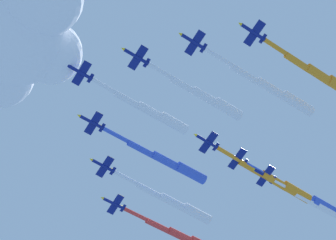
{
  "coord_description": "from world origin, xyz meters",
  "views": [
    {
      "loc": [
        -85.5,
        63.46,
        -5.45
      ],
      "look_at": [
        0.0,
        0.0,
        168.55
      ],
      "focal_mm": 65.52,
      "sensor_mm": 36.0,
      "label": 1
    }
  ],
  "objects_px": {
    "jet_starboard_mid": "(174,202)",
    "jet_starboard_outer": "(181,236)",
    "jet_lead": "(150,111)",
    "jet_port_mid": "(272,89)",
    "jet_port_inner": "(205,96)",
    "jet_tail_end": "(329,210)",
    "jet_trail_starboard": "(303,195)",
    "jet_port_outer": "(319,74)",
    "jet_starboard_inner": "(166,161)",
    "jet_trail_port": "(274,180)"
  },
  "relations": [
    {
      "from": "jet_starboard_mid",
      "to": "jet_starboard_outer",
      "type": "bearing_deg",
      "value": -45.98
    },
    {
      "from": "jet_lead",
      "to": "jet_starboard_outer",
      "type": "bearing_deg",
      "value": -47.5
    },
    {
      "from": "jet_starboard_mid",
      "to": "jet_port_mid",
      "type": "bearing_deg",
      "value": 178.57
    },
    {
      "from": "jet_port_inner",
      "to": "jet_tail_end",
      "type": "relative_size",
      "value": 0.89
    },
    {
      "from": "jet_port_mid",
      "to": "jet_trail_starboard",
      "type": "distance_m",
      "value": 45.59
    },
    {
      "from": "jet_tail_end",
      "to": "jet_starboard_outer",
      "type": "bearing_deg",
      "value": 39.64
    },
    {
      "from": "jet_tail_end",
      "to": "jet_starboard_mid",
      "type": "bearing_deg",
      "value": 57.88
    },
    {
      "from": "jet_port_mid",
      "to": "jet_port_outer",
      "type": "xyz_separation_m",
      "value": [
        -13.79,
        -6.89,
        -3.06
      ]
    },
    {
      "from": "jet_starboard_inner",
      "to": "jet_port_mid",
      "type": "distance_m",
      "value": 43.54
    },
    {
      "from": "jet_port_inner",
      "to": "jet_trail_starboard",
      "type": "xyz_separation_m",
      "value": [
        10.91,
        -53.8,
        -0.07
      ]
    },
    {
      "from": "jet_lead",
      "to": "jet_trail_starboard",
      "type": "xyz_separation_m",
      "value": [
        -3.43,
        -65.48,
        1.62
      ]
    },
    {
      "from": "jet_port_outer",
      "to": "jet_tail_end",
      "type": "distance_m",
      "value": 57.8
    },
    {
      "from": "jet_port_mid",
      "to": "jet_tail_end",
      "type": "distance_m",
      "value": 55.72
    },
    {
      "from": "jet_port_inner",
      "to": "jet_tail_end",
      "type": "xyz_separation_m",
      "value": [
        10.1,
        -65.99,
        -0.76
      ]
    },
    {
      "from": "jet_lead",
      "to": "jet_trail_starboard",
      "type": "bearing_deg",
      "value": -93.0
    },
    {
      "from": "jet_port_outer",
      "to": "jet_starboard_outer",
      "type": "bearing_deg",
      "value": -5.18
    },
    {
      "from": "jet_trail_port",
      "to": "jet_port_mid",
      "type": "bearing_deg",
      "value": 137.22
    },
    {
      "from": "jet_tail_end",
      "to": "jet_port_mid",
      "type": "bearing_deg",
      "value": 116.58
    },
    {
      "from": "jet_starboard_outer",
      "to": "jet_trail_port",
      "type": "relative_size",
      "value": 0.99
    },
    {
      "from": "jet_starboard_inner",
      "to": "jet_tail_end",
      "type": "bearing_deg",
      "value": -105.28
    },
    {
      "from": "jet_starboard_outer",
      "to": "jet_port_inner",
      "type": "bearing_deg",
      "value": 150.09
    },
    {
      "from": "jet_port_mid",
      "to": "jet_port_outer",
      "type": "distance_m",
      "value": 15.71
    },
    {
      "from": "jet_lead",
      "to": "jet_trail_port",
      "type": "distance_m",
      "value": 52.79
    },
    {
      "from": "jet_port_outer",
      "to": "jet_trail_starboard",
      "type": "relative_size",
      "value": 0.88
    },
    {
      "from": "jet_port_inner",
      "to": "jet_starboard_inner",
      "type": "distance_m",
      "value": 27.38
    },
    {
      "from": "jet_port_outer",
      "to": "jet_trail_starboard",
      "type": "bearing_deg",
      "value": -37.86
    },
    {
      "from": "jet_port_outer",
      "to": "jet_tail_end",
      "type": "xyz_separation_m",
      "value": [
        38.71,
        -42.91,
        1.27
      ]
    },
    {
      "from": "jet_port_inner",
      "to": "jet_trail_port",
      "type": "bearing_deg",
      "value": -73.65
    },
    {
      "from": "jet_port_outer",
      "to": "jet_trail_port",
      "type": "distance_m",
      "value": 44.47
    },
    {
      "from": "jet_lead",
      "to": "jet_port_outer",
      "type": "relative_size",
      "value": 1.0
    },
    {
      "from": "jet_starboard_outer",
      "to": "jet_trail_starboard",
      "type": "distance_m",
      "value": 48.1
    },
    {
      "from": "jet_starboard_inner",
      "to": "jet_port_outer",
      "type": "height_order",
      "value": "jet_port_outer"
    },
    {
      "from": "jet_lead",
      "to": "jet_tail_end",
      "type": "xyz_separation_m",
      "value": [
        -4.24,
        -77.67,
        0.93
      ]
    },
    {
      "from": "jet_port_mid",
      "to": "jet_trail_port",
      "type": "relative_size",
      "value": 1.04
    },
    {
      "from": "jet_port_inner",
      "to": "jet_starboard_outer",
      "type": "xyz_separation_m",
      "value": [
        52.97,
        -30.47,
        0.32
      ]
    },
    {
      "from": "jet_port_mid",
      "to": "jet_starboard_mid",
      "type": "height_order",
      "value": "jet_port_mid"
    },
    {
      "from": "jet_starboard_outer",
      "to": "jet_tail_end",
      "type": "relative_size",
      "value": 0.98
    },
    {
      "from": "jet_trail_port",
      "to": "jet_port_inner",
      "type": "bearing_deg",
      "value": 106.35
    },
    {
      "from": "jet_starboard_inner",
      "to": "jet_starboard_outer",
      "type": "distance_m",
      "value": 36.98
    },
    {
      "from": "jet_starboard_mid",
      "to": "jet_tail_end",
      "type": "height_order",
      "value": "jet_tail_end"
    },
    {
      "from": "jet_lead",
      "to": "jet_starboard_inner",
      "type": "relative_size",
      "value": 0.91
    },
    {
      "from": "jet_trail_port",
      "to": "jet_starboard_outer",
      "type": "bearing_deg",
      "value": 14.47
    },
    {
      "from": "jet_starboard_mid",
      "to": "jet_port_outer",
      "type": "relative_size",
      "value": 1.11
    },
    {
      "from": "jet_port_inner",
      "to": "jet_port_outer",
      "type": "relative_size",
      "value": 1.01
    },
    {
      "from": "jet_trail_starboard",
      "to": "jet_port_mid",
      "type": "bearing_deg",
      "value": 124.37
    },
    {
      "from": "jet_starboard_mid",
      "to": "jet_trail_port",
      "type": "xyz_separation_m",
      "value": [
        -28.47,
        -23.46,
        1.44
      ]
    },
    {
      "from": "jet_lead",
      "to": "jet_port_inner",
      "type": "xyz_separation_m",
      "value": [
        -14.34,
        -11.68,
        1.69
      ]
    },
    {
      "from": "jet_port_outer",
      "to": "jet_trail_port",
      "type": "xyz_separation_m",
      "value": [
        40.64,
        -17.95,
        1.95
      ]
    },
    {
      "from": "jet_lead",
      "to": "jet_trail_starboard",
      "type": "distance_m",
      "value": 65.59
    },
    {
      "from": "jet_starboard_outer",
      "to": "jet_trail_port",
      "type": "distance_m",
      "value": 42.28
    }
  ]
}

